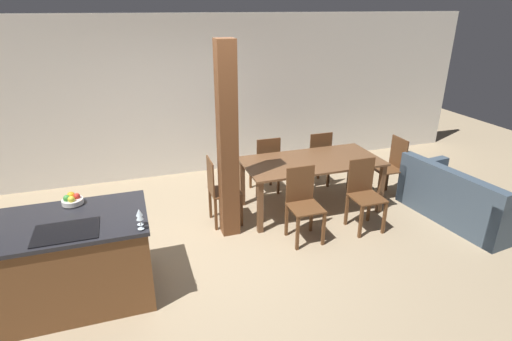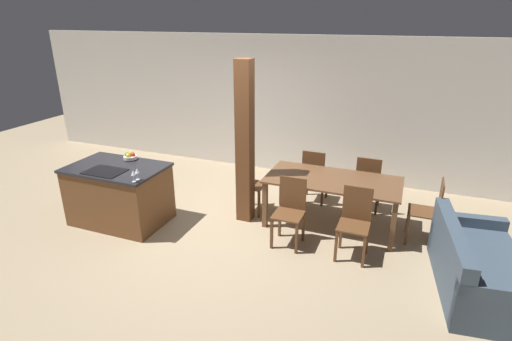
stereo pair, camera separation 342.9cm
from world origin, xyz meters
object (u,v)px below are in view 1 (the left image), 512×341
(dining_chair_far_left, at_px, (266,164))
(dining_chair_far_right, at_px, (317,157))
(dining_chair_head_end, at_px, (220,190))
(couch, at_px, (462,200))
(dining_chair_near_left, at_px, (303,203))
(dining_chair_near_right, at_px, (364,193))
(dining_chair_foot_end, at_px, (391,166))
(wine_glass_near, at_px, (140,217))
(kitchen_island, at_px, (77,260))
(fruit_bowl, at_px, (72,200))
(timber_post, at_px, (227,144))
(wine_glass_middle, at_px, (139,213))
(dining_table, at_px, (311,166))

(dining_chair_far_left, relative_size, dining_chair_far_right, 1.00)
(dining_chair_far_right, relative_size, dining_chair_head_end, 1.00)
(dining_chair_head_end, distance_m, couch, 3.40)
(dining_chair_head_end, bearing_deg, dining_chair_near_left, -127.60)
(dining_chair_near_right, distance_m, dining_chair_foot_end, 1.15)
(dining_chair_far_left, bearing_deg, dining_chair_foot_end, 158.62)
(wine_glass_near, distance_m, dining_chair_near_right, 3.01)
(kitchen_island, bearing_deg, dining_chair_near_right, 5.79)
(fruit_bowl, distance_m, dining_chair_near_left, 2.66)
(couch, bearing_deg, fruit_bowl, 80.53)
(kitchen_island, bearing_deg, dining_chair_foot_end, 13.47)
(fruit_bowl, height_order, dining_chair_near_left, fruit_bowl)
(wine_glass_near, height_order, timber_post, timber_post)
(dining_chair_near_right, xyz_separation_m, dining_chair_far_left, (-0.88, 1.41, 0.00))
(wine_glass_near, distance_m, couch, 4.42)
(wine_glass_near, distance_m, dining_chair_near_left, 2.19)
(dining_chair_near_right, xyz_separation_m, dining_chair_head_end, (-1.80, 0.70, 0.00))
(dining_chair_far_left, distance_m, dining_chair_foot_end, 1.93)
(fruit_bowl, relative_size, dining_chair_foot_end, 0.22)
(fruit_bowl, distance_m, couch, 5.01)
(kitchen_island, height_order, fruit_bowl, fruit_bowl)
(dining_chair_near_right, bearing_deg, wine_glass_middle, -166.72)
(fruit_bowl, bearing_deg, wine_glass_near, -49.14)
(kitchen_island, height_order, dining_chair_head_end, dining_chair_head_end)
(dining_table, xyz_separation_m, dining_chair_far_right, (0.44, 0.70, -0.17))
(kitchen_island, distance_m, dining_chair_near_left, 2.65)
(wine_glass_middle, bearing_deg, dining_chair_near_right, 13.28)
(dining_chair_near_right, distance_m, dining_chair_far_right, 1.41)
(dining_chair_head_end, xyz_separation_m, timber_post, (0.06, -0.27, 0.73))
(couch, bearing_deg, dining_table, 56.75)
(kitchen_island, relative_size, dining_table, 0.73)
(couch, bearing_deg, dining_chair_far_left, 47.97)
(dining_chair_near_left, xyz_separation_m, dining_chair_head_end, (-0.92, 0.70, 0.00))
(dining_chair_far_left, bearing_deg, wine_glass_middle, 46.46)
(fruit_bowl, relative_size, dining_chair_far_right, 0.22)
(dining_chair_far_right, bearing_deg, dining_chair_near_left, 57.88)
(wine_glass_near, relative_size, dining_chair_near_right, 0.17)
(dining_chair_foot_end, height_order, couch, dining_chair_foot_end)
(dining_chair_near_left, relative_size, dining_chair_foot_end, 1.00)
(fruit_bowl, bearing_deg, dining_chair_near_left, 0.38)
(dining_chair_near_left, bearing_deg, fruit_bowl, -179.62)
(kitchen_island, xyz_separation_m, dining_table, (3.07, 1.06, 0.21))
(dining_chair_foot_end, distance_m, timber_post, 2.77)
(dining_table, distance_m, dining_chair_far_left, 0.85)
(timber_post, bearing_deg, dining_chair_far_right, 29.34)
(kitchen_island, bearing_deg, wine_glass_near, -31.73)
(kitchen_island, distance_m, couch, 4.97)
(couch, bearing_deg, wine_glass_near, 89.91)
(wine_glass_near, distance_m, dining_chair_foot_end, 4.09)
(wine_glass_near, height_order, couch, wine_glass_near)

